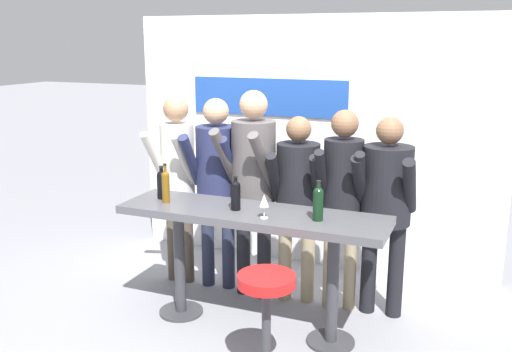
# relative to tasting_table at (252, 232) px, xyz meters

# --- Properties ---
(ground_plane) EXTENTS (40.00, 40.00, 0.00)m
(ground_plane) POSITION_rel_tasting_table_xyz_m (-0.00, 0.00, -0.79)
(ground_plane) COLOR gray
(back_wall) EXTENTS (3.65, 0.12, 2.43)m
(back_wall) POSITION_rel_tasting_table_xyz_m (-0.01, 1.51, 0.43)
(back_wall) COLOR white
(back_wall) RESTS_ON ground_plane
(tasting_table) EXTENTS (2.05, 0.56, 0.96)m
(tasting_table) POSITION_rel_tasting_table_xyz_m (0.00, 0.00, 0.00)
(tasting_table) COLOR #4C4C51
(tasting_table) RESTS_ON ground_plane
(bar_stool) EXTENTS (0.40, 0.40, 0.75)m
(bar_stool) POSITION_rel_tasting_table_xyz_m (0.36, -0.63, -0.29)
(bar_stool) COLOR #333338
(bar_stool) RESTS_ON ground_plane
(person_far_left) EXTENTS (0.37, 0.51, 1.72)m
(person_far_left) POSITION_rel_tasting_table_xyz_m (-0.96, 0.57, 0.30)
(person_far_left) COLOR #473D33
(person_far_left) RESTS_ON ground_plane
(person_left) EXTENTS (0.46, 0.57, 1.72)m
(person_left) POSITION_rel_tasting_table_xyz_m (-0.58, 0.59, 0.28)
(person_left) COLOR #23283D
(person_left) RESTS_ON ground_plane
(person_center_left) EXTENTS (0.48, 0.60, 1.80)m
(person_center_left) POSITION_rel_tasting_table_xyz_m (-0.21, 0.54, 0.33)
(person_center_left) COLOR black
(person_center_left) RESTS_ON ground_plane
(person_center) EXTENTS (0.48, 0.57, 1.60)m
(person_center) POSITION_rel_tasting_table_xyz_m (0.17, 0.59, 0.20)
(person_center) COLOR gray
(person_center) RESTS_ON ground_plane
(person_center_right) EXTENTS (0.42, 0.54, 1.67)m
(person_center_right) POSITION_rel_tasting_table_xyz_m (0.55, 0.58, 0.26)
(person_center_right) COLOR gray
(person_center_right) RESTS_ON ground_plane
(person_right) EXTENTS (0.48, 0.55, 1.63)m
(person_right) POSITION_rel_tasting_table_xyz_m (0.89, 0.61, 0.21)
(person_right) COLOR black
(person_right) RESTS_ON ground_plane
(wine_bottle_0) EXTENTS (0.07, 0.07, 0.26)m
(wine_bottle_0) POSITION_rel_tasting_table_xyz_m (-0.12, -0.02, 0.29)
(wine_bottle_0) COLOR black
(wine_bottle_0) RESTS_ON tasting_table
(wine_bottle_1) EXTENTS (0.08, 0.08, 0.27)m
(wine_bottle_1) POSITION_rel_tasting_table_xyz_m (-0.80, 0.04, 0.29)
(wine_bottle_1) COLOR black
(wine_bottle_1) RESTS_ON tasting_table
(wine_bottle_2) EXTENTS (0.06, 0.06, 0.31)m
(wine_bottle_2) POSITION_rel_tasting_table_xyz_m (-0.71, -0.04, 0.31)
(wine_bottle_2) COLOR brown
(wine_bottle_2) RESTS_ON tasting_table
(wine_bottle_3) EXTENTS (0.08, 0.08, 0.29)m
(wine_bottle_3) POSITION_rel_tasting_table_xyz_m (0.52, -0.03, 0.30)
(wine_bottle_3) COLOR black
(wine_bottle_3) RESTS_ON tasting_table
(wine_glass_0) EXTENTS (0.07, 0.07, 0.18)m
(wine_glass_0) POSITION_rel_tasting_table_xyz_m (0.15, -0.13, 0.29)
(wine_glass_0) COLOR silver
(wine_glass_0) RESTS_ON tasting_table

